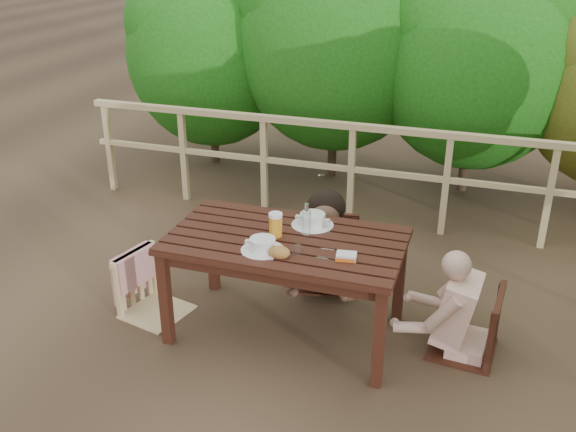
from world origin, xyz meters
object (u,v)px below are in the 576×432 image
(diner_right, at_px, (477,274))
(bottle, at_px, (306,221))
(table, at_px, (286,287))
(butter_tub, at_px, (346,257))
(chair_right, at_px, (469,293))
(woman, at_px, (328,207))
(tumbler, at_px, (297,252))
(bread_roll, at_px, (280,252))
(chair_far, at_px, (327,227))
(beer_glass, at_px, (276,226))
(soup_far, at_px, (313,220))
(chair_left, at_px, (152,261))
(soup_near, at_px, (263,245))

(diner_right, bearing_deg, bottle, 100.11)
(table, distance_m, butter_tub, 0.64)
(chair_right, relative_size, woman, 0.69)
(chair_right, relative_size, tumbler, 11.78)
(table, relative_size, bread_roll, 11.42)
(chair_far, distance_m, beer_glass, 0.85)
(beer_glass, bearing_deg, table, -6.51)
(bread_roll, relative_size, tumbler, 1.80)
(bread_roll, bearing_deg, woman, 87.70)
(soup_far, relative_size, bottle, 1.17)
(chair_far, relative_size, soup_far, 3.31)
(chair_left, bearing_deg, beer_glass, -70.91)
(chair_right, height_order, butter_tub, chair_right)
(chair_far, bearing_deg, bottle, -96.69)
(chair_left, height_order, soup_near, chair_left)
(woman, relative_size, beer_glass, 7.34)
(chair_right, distance_m, woman, 1.32)
(soup_near, relative_size, beer_glass, 1.59)
(chair_left, relative_size, beer_glass, 4.90)
(table, distance_m, bread_roll, 0.49)
(chair_far, bearing_deg, woman, 80.28)
(chair_left, distance_m, bread_roll, 1.12)
(chair_right, relative_size, diner_right, 0.75)
(chair_far, bearing_deg, diner_right, -36.83)
(woman, height_order, tumbler, woman)
(bread_roll, height_order, butter_tub, bread_roll)
(bread_roll, bearing_deg, table, 100.04)
(woman, distance_m, bottle, 0.75)
(soup_near, xyz_separation_m, bread_roll, (0.13, -0.05, -0.01))
(tumbler, distance_m, butter_tub, 0.32)
(beer_glass, bearing_deg, bread_roll, -65.83)
(chair_far, height_order, diner_right, diner_right)
(table, relative_size, butter_tub, 12.42)
(soup_near, bearing_deg, chair_left, 172.02)
(soup_near, xyz_separation_m, tumbler, (0.24, 0.00, -0.01))
(diner_right, height_order, tumbler, diner_right)
(chair_right, height_order, soup_far, chair_right)
(table, bearing_deg, soup_near, -112.13)
(soup_far, relative_size, butter_tub, 2.33)
(bread_roll, bearing_deg, beer_glass, 114.17)
(beer_glass, height_order, tumbler, beer_glass)
(woman, height_order, butter_tub, woman)
(diner_right, bearing_deg, chair_left, 101.48)
(soup_far, height_order, butter_tub, soup_far)
(chair_far, distance_m, chair_right, 1.30)
(table, xyz_separation_m, soup_far, (0.12, 0.26, 0.42))
(woman, height_order, diner_right, woman)
(bread_roll, bearing_deg, soup_far, 82.46)
(chair_left, xyz_separation_m, tumbler, (1.16, -0.13, 0.34))
(bottle, xyz_separation_m, butter_tub, (0.34, -0.24, -0.10))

